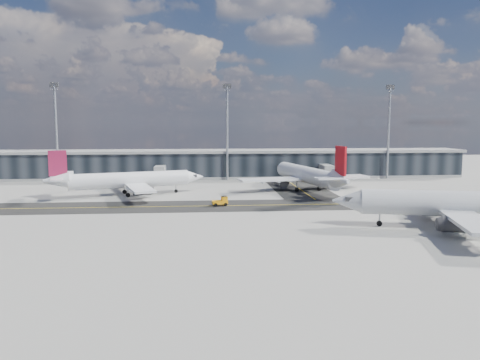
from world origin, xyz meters
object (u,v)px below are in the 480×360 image
Objects in this scene: airliner_near at (464,204)px; airliner_af at (127,180)px; airliner_redtail at (308,175)px; service_van at (291,179)px; baggage_tug at (221,201)px.

airliner_af is at bearing 69.64° from airliner_near.
airliner_af is 44.92m from airliner_redtail.
airliner_redtail is 7.86× the size of service_van.
airliner_near reaches higher than service_van.
airliner_af is 7.05× the size of service_van.
service_van is (44.48, 24.09, -2.96)m from airliner_af.
airliner_af is at bearing -146.66° from service_van.
baggage_tug is 46.03m from service_van.
airliner_redtail is 47.31m from airliner_near.
airliner_redtail is 20.47m from service_van.
baggage_tug is at bearing -151.01° from airliner_redtail.
airliner_near reaches higher than airliner_redtail.
airliner_af is at bearing 172.99° from airliner_redtail.
airliner_near is at bearing -82.41° from airliner_redtail.
baggage_tug is (-22.90, -19.89, -3.06)m from airliner_redtail.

